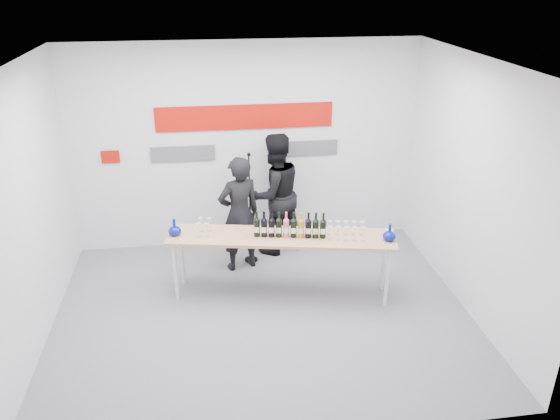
{
  "coord_description": "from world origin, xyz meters",
  "views": [
    {
      "loc": [
        -0.59,
        -5.55,
        3.9
      ],
      "look_at": [
        0.29,
        0.5,
        1.15
      ],
      "focal_mm": 35.0,
      "sensor_mm": 36.0,
      "label": 1
    }
  ],
  "objects_px": {
    "tasting_table": "(281,240)",
    "presenter_right": "(274,194)",
    "presenter_left": "(239,214)",
    "mic_stand": "(251,229)"
  },
  "relations": [
    {
      "from": "presenter_left",
      "to": "mic_stand",
      "type": "bearing_deg",
      "value": -154.13
    },
    {
      "from": "presenter_right",
      "to": "presenter_left",
      "type": "bearing_deg",
      "value": 15.43
    },
    {
      "from": "tasting_table",
      "to": "presenter_right",
      "type": "relative_size",
      "value": 1.6
    },
    {
      "from": "presenter_left",
      "to": "presenter_right",
      "type": "bearing_deg",
      "value": -159.34
    },
    {
      "from": "tasting_table",
      "to": "presenter_left",
      "type": "height_order",
      "value": "presenter_left"
    },
    {
      "from": "tasting_table",
      "to": "presenter_right",
      "type": "height_order",
      "value": "presenter_right"
    },
    {
      "from": "presenter_right",
      "to": "tasting_table",
      "type": "bearing_deg",
      "value": 62.67
    },
    {
      "from": "presenter_left",
      "to": "presenter_right",
      "type": "distance_m",
      "value": 0.7
    },
    {
      "from": "presenter_right",
      "to": "mic_stand",
      "type": "bearing_deg",
      "value": 12.95
    },
    {
      "from": "tasting_table",
      "to": "presenter_right",
      "type": "xyz_separation_m",
      "value": [
        0.08,
        1.22,
        0.12
      ]
    }
  ]
}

